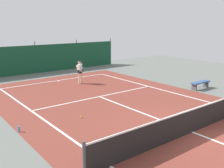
{
  "coord_description": "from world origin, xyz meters",
  "views": [
    {
      "loc": [
        -8.37,
        -5.58,
        4.24
      ],
      "look_at": [
        0.26,
        5.53,
        0.9
      ],
      "focal_mm": 41.41,
      "sensor_mm": 36.0,
      "label": 1
    }
  ],
  "objects_px": {
    "water_bottle": "(19,129)",
    "tennis_net": "(193,120)",
    "tennis_player": "(80,70)",
    "courtside_bench": "(200,83)",
    "parked_car": "(22,59)",
    "tennis_ball_midcourt": "(110,81)",
    "tennis_ball_near_player": "(81,117)"
  },
  "relations": [
    {
      "from": "parked_car",
      "to": "tennis_ball_near_player",
      "type": "bearing_deg",
      "value": 82.43
    },
    {
      "from": "tennis_ball_midcourt",
      "to": "parked_car",
      "type": "relative_size",
      "value": 0.02
    },
    {
      "from": "courtside_bench",
      "to": "tennis_player",
      "type": "bearing_deg",
      "value": 131.4
    },
    {
      "from": "courtside_bench",
      "to": "water_bottle",
      "type": "height_order",
      "value": "courtside_bench"
    },
    {
      "from": "tennis_ball_near_player",
      "to": "tennis_player",
      "type": "bearing_deg",
      "value": 59.42
    },
    {
      "from": "tennis_net",
      "to": "courtside_bench",
      "type": "distance_m",
      "value": 7.4
    },
    {
      "from": "parked_car",
      "to": "tennis_net",
      "type": "bearing_deg",
      "value": 92.32
    },
    {
      "from": "tennis_ball_near_player",
      "to": "courtside_bench",
      "type": "bearing_deg",
      "value": -1.66
    },
    {
      "from": "tennis_ball_midcourt",
      "to": "water_bottle",
      "type": "distance_m",
      "value": 9.82
    },
    {
      "from": "tennis_ball_midcourt",
      "to": "courtside_bench",
      "type": "bearing_deg",
      "value": -58.67
    },
    {
      "from": "tennis_player",
      "to": "tennis_ball_midcourt",
      "type": "height_order",
      "value": "tennis_player"
    },
    {
      "from": "parked_car",
      "to": "courtside_bench",
      "type": "distance_m",
      "value": 16.51
    },
    {
      "from": "tennis_player",
      "to": "courtside_bench",
      "type": "bearing_deg",
      "value": 109.57
    },
    {
      "from": "tennis_player",
      "to": "water_bottle",
      "type": "distance_m",
      "value": 8.58
    },
    {
      "from": "tennis_net",
      "to": "tennis_ball_midcourt",
      "type": "distance_m",
      "value": 9.77
    },
    {
      "from": "tennis_ball_near_player",
      "to": "tennis_ball_midcourt",
      "type": "relative_size",
      "value": 1.0
    },
    {
      "from": "tennis_ball_near_player",
      "to": "water_bottle",
      "type": "relative_size",
      "value": 0.28
    },
    {
      "from": "water_bottle",
      "to": "tennis_net",
      "type": "bearing_deg",
      "value": -38.15
    },
    {
      "from": "parked_car",
      "to": "water_bottle",
      "type": "height_order",
      "value": "parked_car"
    },
    {
      "from": "tennis_player",
      "to": "water_bottle",
      "type": "height_order",
      "value": "tennis_player"
    },
    {
      "from": "tennis_net",
      "to": "water_bottle",
      "type": "relative_size",
      "value": 42.17
    },
    {
      "from": "courtside_bench",
      "to": "parked_car",
      "type": "bearing_deg",
      "value": 113.08
    },
    {
      "from": "tennis_net",
      "to": "tennis_ball_midcourt",
      "type": "xyz_separation_m",
      "value": [
        3.01,
        9.28,
        -0.48
      ]
    },
    {
      "from": "tennis_net",
      "to": "tennis_ball_near_player",
      "type": "xyz_separation_m",
      "value": [
        -2.63,
        4.12,
        -0.48
      ]
    },
    {
      "from": "tennis_net",
      "to": "courtside_bench",
      "type": "height_order",
      "value": "tennis_net"
    },
    {
      "from": "parked_car",
      "to": "tennis_player",
      "type": "bearing_deg",
      "value": 98.32
    },
    {
      "from": "tennis_player",
      "to": "tennis_net",
      "type": "bearing_deg",
      "value": 63.24
    },
    {
      "from": "tennis_ball_near_player",
      "to": "water_bottle",
      "type": "height_order",
      "value": "water_bottle"
    },
    {
      "from": "tennis_player",
      "to": "tennis_ball_near_player",
      "type": "distance_m",
      "value": 6.93
    },
    {
      "from": "tennis_net",
      "to": "courtside_bench",
      "type": "relative_size",
      "value": 6.33
    },
    {
      "from": "courtside_bench",
      "to": "tennis_ball_near_player",
      "type": "bearing_deg",
      "value": 178.34
    },
    {
      "from": "tennis_player",
      "to": "parked_car",
      "type": "distance_m",
      "value": 9.06
    }
  ]
}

